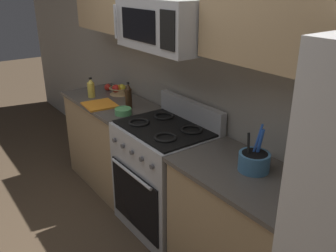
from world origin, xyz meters
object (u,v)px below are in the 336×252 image
at_px(bottle_soy, 129,96).
at_px(prep_bowl, 123,111).
at_px(utensil_crock, 254,161).
at_px(cutting_board, 100,105).
at_px(microwave, 167,24).
at_px(fruit_basket, 119,90).
at_px(apple_loose, 108,87).
at_px(range_oven, 165,177).
at_px(bottle_oil, 91,88).

bearing_deg(bottle_soy, prep_bowl, -47.79).
distance_m(utensil_crock, cutting_board, 1.68).
bearing_deg(microwave, fruit_basket, 172.53).
height_order(utensil_crock, apple_loose, utensil_crock).
bearing_deg(range_oven, bottle_oil, -174.25).
bearing_deg(bottle_soy, fruit_basket, 162.20).
height_order(cutting_board, prep_bowl, prep_bowl).
bearing_deg(utensil_crock, prep_bowl, -173.25).
distance_m(fruit_basket, prep_bowl, 0.60).
bearing_deg(microwave, utensil_crock, 1.99).
distance_m(fruit_basket, bottle_soy, 0.46).
bearing_deg(utensil_crock, cutting_board, -172.51).
height_order(microwave, utensil_crock, microwave).
bearing_deg(cutting_board, range_oven, 11.46).
relative_size(microwave, bottle_soy, 3.19).
bearing_deg(utensil_crock, bottle_soy, -178.64).
height_order(cutting_board, bottle_oil, bottle_oil).
xyz_separation_m(range_oven, bottle_oil, (-1.10, -0.11, 0.53)).
xyz_separation_m(utensil_crock, cutting_board, (-1.67, -0.22, -0.06)).
distance_m(range_oven, cutting_board, 0.94).
xyz_separation_m(microwave, cutting_board, (-0.81, -0.19, -0.79)).
bearing_deg(bottle_oil, apple_loose, 114.34).
height_order(microwave, bottle_soy, microwave).
bearing_deg(cutting_board, prep_bowl, 10.46).
relative_size(cutting_board, prep_bowl, 1.93).
xyz_separation_m(cutting_board, bottle_soy, (0.22, 0.19, 0.10)).
xyz_separation_m(range_oven, microwave, (-0.00, 0.03, 1.23)).
xyz_separation_m(apple_loose, bottle_soy, (0.62, -0.10, 0.08)).
height_order(fruit_basket, cutting_board, fruit_basket).
bearing_deg(microwave, range_oven, -89.97).
height_order(microwave, fruit_basket, microwave).
relative_size(microwave, utensil_crock, 2.56).
height_order(apple_loose, bottle_oil, bottle_oil).
height_order(range_oven, bottle_soy, bottle_soy).
height_order(range_oven, microwave, microwave).
bearing_deg(fruit_basket, bottle_oil, -105.98).
distance_m(range_oven, utensil_crock, 1.00).
distance_m(fruit_basket, bottle_oil, 0.28).
bearing_deg(apple_loose, bottle_oil, -65.66).
bearing_deg(prep_bowl, bottle_oil, -179.28).
relative_size(apple_loose, bottle_soy, 0.30).
xyz_separation_m(range_oven, fruit_basket, (-1.02, 0.16, 0.48)).
distance_m(utensil_crock, prep_bowl, 1.35).
bearing_deg(fruit_basket, bottle_soy, -17.80).
bearing_deg(apple_loose, range_oven, -5.91).
xyz_separation_m(utensil_crock, bottle_oil, (-1.96, -0.17, 0.03)).
xyz_separation_m(apple_loose, bottle_oil, (0.11, -0.24, 0.05)).
height_order(utensil_crock, prep_bowl, utensil_crock).
distance_m(range_oven, prep_bowl, 0.67).
bearing_deg(apple_loose, bottle_soy, -9.58).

